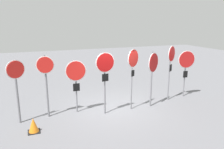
{
  "coord_description": "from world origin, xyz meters",
  "views": [
    {
      "loc": [
        -3.26,
        -8.17,
        3.7
      ],
      "look_at": [
        -0.12,
        0.0,
        1.53
      ],
      "focal_mm": 35.0,
      "sensor_mm": 36.0,
      "label": 1
    }
  ],
  "objects_px": {
    "stop_sign_5": "(153,68)",
    "stop_sign_6": "(171,59)",
    "stop_sign_1": "(46,74)",
    "traffic_cone_0": "(33,125)",
    "stop_sign_3": "(105,69)",
    "stop_sign_7": "(186,63)",
    "stop_sign_2": "(76,75)",
    "stop_sign_4": "(133,64)",
    "stop_sign_0": "(16,80)"
  },
  "relations": [
    {
      "from": "stop_sign_3",
      "to": "traffic_cone_0",
      "type": "height_order",
      "value": "stop_sign_3"
    },
    {
      "from": "stop_sign_3",
      "to": "traffic_cone_0",
      "type": "distance_m",
      "value": 3.27
    },
    {
      "from": "stop_sign_7",
      "to": "traffic_cone_0",
      "type": "relative_size",
      "value": 4.53
    },
    {
      "from": "traffic_cone_0",
      "to": "stop_sign_1",
      "type": "bearing_deg",
      "value": 61.13
    },
    {
      "from": "stop_sign_3",
      "to": "stop_sign_1",
      "type": "bearing_deg",
      "value": 160.21
    },
    {
      "from": "stop_sign_1",
      "to": "stop_sign_7",
      "type": "height_order",
      "value": "stop_sign_1"
    },
    {
      "from": "stop_sign_7",
      "to": "stop_sign_3",
      "type": "bearing_deg",
      "value": -162.44
    },
    {
      "from": "stop_sign_0",
      "to": "stop_sign_1",
      "type": "height_order",
      "value": "stop_sign_1"
    },
    {
      "from": "stop_sign_5",
      "to": "stop_sign_3",
      "type": "bearing_deg",
      "value": 148.17
    },
    {
      "from": "stop_sign_7",
      "to": "stop_sign_6",
      "type": "bearing_deg",
      "value": -161.75
    },
    {
      "from": "stop_sign_5",
      "to": "stop_sign_1",
      "type": "bearing_deg",
      "value": 140.85
    },
    {
      "from": "stop_sign_1",
      "to": "stop_sign_2",
      "type": "bearing_deg",
      "value": 3.19
    },
    {
      "from": "stop_sign_3",
      "to": "stop_sign_5",
      "type": "xyz_separation_m",
      "value": [
        2.17,
        0.03,
        -0.13
      ]
    },
    {
      "from": "stop_sign_0",
      "to": "stop_sign_5",
      "type": "relative_size",
      "value": 0.97
    },
    {
      "from": "stop_sign_1",
      "to": "stop_sign_5",
      "type": "height_order",
      "value": "stop_sign_1"
    },
    {
      "from": "stop_sign_4",
      "to": "stop_sign_2",
      "type": "bearing_deg",
      "value": 135.28
    },
    {
      "from": "stop_sign_3",
      "to": "traffic_cone_0",
      "type": "relative_size",
      "value": 4.96
    },
    {
      "from": "stop_sign_2",
      "to": "stop_sign_4",
      "type": "distance_m",
      "value": 2.35
    },
    {
      "from": "stop_sign_7",
      "to": "stop_sign_2",
      "type": "bearing_deg",
      "value": -169.69
    },
    {
      "from": "stop_sign_5",
      "to": "traffic_cone_0",
      "type": "xyz_separation_m",
      "value": [
        -4.95,
        -0.58,
        -1.5
      ]
    },
    {
      "from": "traffic_cone_0",
      "to": "stop_sign_5",
      "type": "bearing_deg",
      "value": 6.7
    },
    {
      "from": "stop_sign_4",
      "to": "stop_sign_5",
      "type": "bearing_deg",
      "value": -31.99
    },
    {
      "from": "stop_sign_1",
      "to": "stop_sign_7",
      "type": "xyz_separation_m",
      "value": [
        6.54,
        0.04,
        -0.03
      ]
    },
    {
      "from": "stop_sign_2",
      "to": "stop_sign_7",
      "type": "bearing_deg",
      "value": 1.85
    },
    {
      "from": "stop_sign_6",
      "to": "stop_sign_3",
      "type": "bearing_deg",
      "value": 154.24
    },
    {
      "from": "stop_sign_0",
      "to": "traffic_cone_0",
      "type": "bearing_deg",
      "value": -90.06
    },
    {
      "from": "stop_sign_5",
      "to": "stop_sign_4",
      "type": "bearing_deg",
      "value": 147.15
    },
    {
      "from": "stop_sign_2",
      "to": "stop_sign_3",
      "type": "relative_size",
      "value": 0.86
    },
    {
      "from": "stop_sign_3",
      "to": "stop_sign_4",
      "type": "distance_m",
      "value": 1.22
    },
    {
      "from": "stop_sign_5",
      "to": "stop_sign_6",
      "type": "relative_size",
      "value": 0.94
    },
    {
      "from": "stop_sign_4",
      "to": "stop_sign_7",
      "type": "xyz_separation_m",
      "value": [
        3.13,
        0.53,
        -0.29
      ]
    },
    {
      "from": "stop_sign_1",
      "to": "traffic_cone_0",
      "type": "distance_m",
      "value": 1.92
    },
    {
      "from": "stop_sign_5",
      "to": "stop_sign_6",
      "type": "height_order",
      "value": "stop_sign_6"
    },
    {
      "from": "stop_sign_0",
      "to": "stop_sign_3",
      "type": "distance_m",
      "value": 3.24
    },
    {
      "from": "stop_sign_2",
      "to": "stop_sign_7",
      "type": "xyz_separation_m",
      "value": [
        5.39,
        0.01,
        0.1
      ]
    },
    {
      "from": "stop_sign_0",
      "to": "stop_sign_3",
      "type": "bearing_deg",
      "value": -32.17
    },
    {
      "from": "stop_sign_6",
      "to": "stop_sign_0",
      "type": "bearing_deg",
      "value": 147.71
    },
    {
      "from": "stop_sign_2",
      "to": "traffic_cone_0",
      "type": "relative_size",
      "value": 4.28
    },
    {
      "from": "stop_sign_4",
      "to": "traffic_cone_0",
      "type": "distance_m",
      "value": 4.4
    },
    {
      "from": "stop_sign_2",
      "to": "stop_sign_4",
      "type": "bearing_deg",
      "value": -11.15
    },
    {
      "from": "stop_sign_2",
      "to": "stop_sign_5",
      "type": "xyz_separation_m",
      "value": [
        3.21,
        -0.52,
        0.15
      ]
    },
    {
      "from": "stop_sign_3",
      "to": "stop_sign_7",
      "type": "xyz_separation_m",
      "value": [
        4.35,
        0.56,
        -0.18
      ]
    },
    {
      "from": "stop_sign_4",
      "to": "stop_sign_1",
      "type": "bearing_deg",
      "value": 139.98
    },
    {
      "from": "stop_sign_1",
      "to": "stop_sign_4",
      "type": "distance_m",
      "value": 3.45
    },
    {
      "from": "stop_sign_2",
      "to": "stop_sign_3",
      "type": "height_order",
      "value": "stop_sign_3"
    },
    {
      "from": "stop_sign_6",
      "to": "stop_sign_7",
      "type": "height_order",
      "value": "stop_sign_6"
    },
    {
      "from": "stop_sign_1",
      "to": "stop_sign_3",
      "type": "bearing_deg",
      "value": -11.64
    },
    {
      "from": "stop_sign_4",
      "to": "stop_sign_6",
      "type": "bearing_deg",
      "value": -21.56
    },
    {
      "from": "traffic_cone_0",
      "to": "stop_sign_7",
      "type": "bearing_deg",
      "value": 8.86
    },
    {
      "from": "stop_sign_4",
      "to": "stop_sign_7",
      "type": "relative_size",
      "value": 1.12
    }
  ]
}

